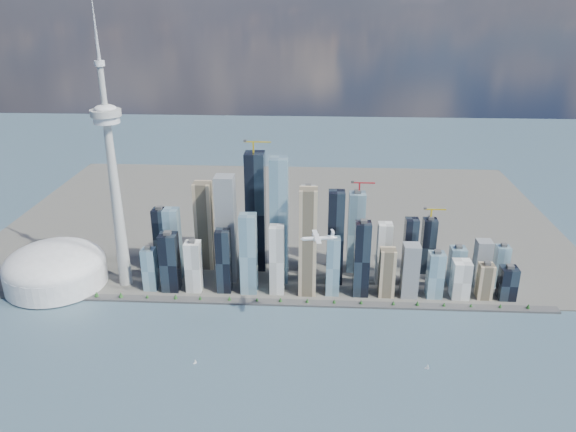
# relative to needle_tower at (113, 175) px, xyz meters

# --- Properties ---
(ground) EXTENTS (4000.00, 4000.00, 0.00)m
(ground) POSITION_rel_needle_tower_xyz_m (300.00, -310.00, -235.84)
(ground) COLOR #2F4553
(ground) RESTS_ON ground
(seawall) EXTENTS (1100.00, 22.00, 4.00)m
(seawall) POSITION_rel_needle_tower_xyz_m (300.00, -60.00, -233.84)
(seawall) COLOR #383838
(seawall) RESTS_ON ground
(land) EXTENTS (1400.00, 900.00, 3.00)m
(land) POSITION_rel_needle_tower_xyz_m (300.00, 390.00, -234.34)
(land) COLOR #4C4C47
(land) RESTS_ON ground
(shoreline_trees) EXTENTS (960.53, 7.20, 8.80)m
(shoreline_trees) POSITION_rel_needle_tower_xyz_m (300.00, -60.00, -227.06)
(shoreline_trees) COLOR #3F2D1E
(shoreline_trees) RESTS_ON seawall
(skyscraper_cluster) EXTENTS (736.00, 142.00, 283.53)m
(skyscraper_cluster) POSITION_rel_needle_tower_xyz_m (359.61, 26.81, -147.30)
(skyscraper_cluster) COLOR black
(skyscraper_cluster) RESTS_ON land
(needle_tower) EXTENTS (56.00, 56.00, 550.50)m
(needle_tower) POSITION_rel_needle_tower_xyz_m (0.00, 0.00, 0.00)
(needle_tower) COLOR #ABAAA5
(needle_tower) RESTS_ON land
(dome_stadium) EXTENTS (200.00, 200.00, 86.00)m
(dome_stadium) POSITION_rel_needle_tower_xyz_m (-140.00, -10.00, -196.40)
(dome_stadium) COLOR silver
(dome_stadium) RESTS_ON land
(airplane) EXTENTS (62.24, 55.25, 15.19)m
(airplane) POSITION_rel_needle_tower_xyz_m (392.60, -161.34, -49.70)
(airplane) COLOR white
(airplane) RESTS_ON ground
(sailboat_west) EXTENTS (5.96, 3.54, 8.48)m
(sailboat_west) POSITION_rel_needle_tower_xyz_m (196.51, -254.98, -233.12)
(sailboat_west) COLOR silver
(sailboat_west) RESTS_ON ground
(sailboat_east) EXTENTS (7.32, 3.59, 10.18)m
(sailboat_east) POSITION_rel_needle_tower_xyz_m (570.37, -249.40, -232.57)
(sailboat_east) COLOR silver
(sailboat_east) RESTS_ON ground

